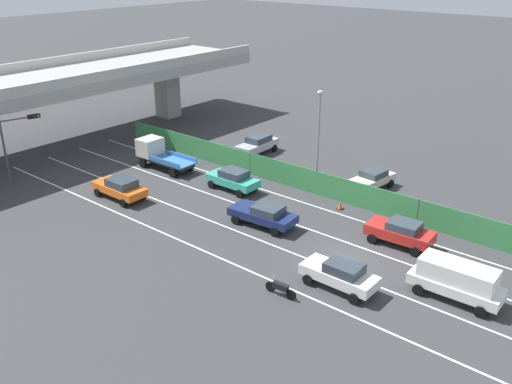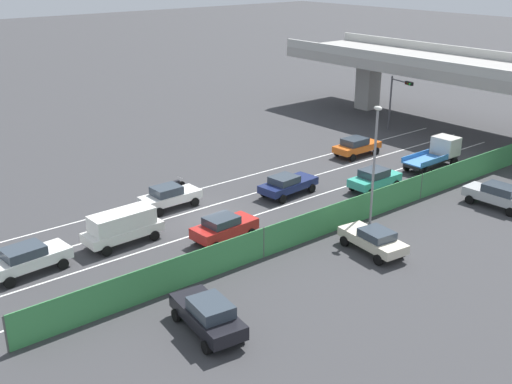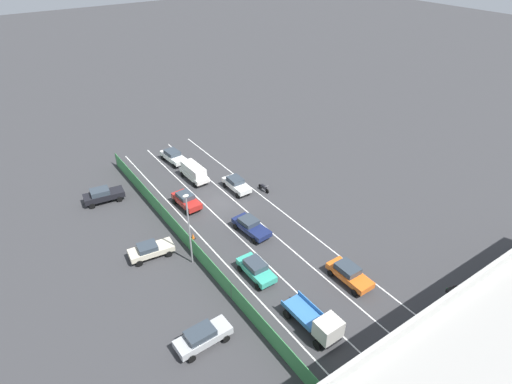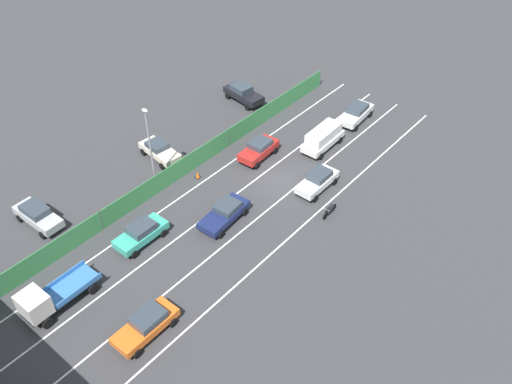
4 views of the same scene
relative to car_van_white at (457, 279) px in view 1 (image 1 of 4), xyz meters
The scene contains 20 objects.
ground_plane 6.65m from the car_van_white, 89.45° to the left, with size 300.00×300.00×0.00m, color #38383A.
lane_line_left_edge 13.80m from the car_van_white, 110.98° to the left, with size 0.14×48.61×0.01m, color silver.
lane_line_mid_left 12.99m from the car_van_white, 97.10° to the left, with size 0.14×48.61×0.01m, color silver.
lane_line_mid_right 13.01m from the car_van_white, 82.35° to the left, with size 0.14×48.61×0.01m, color silver.
lane_line_right_edge 13.85m from the car_van_white, 68.54° to the left, with size 0.14×48.61×0.01m, color silver.
elevated_overpass 39.42m from the car_van_white, 89.91° to the left, with size 46.22×10.13×7.48m.
green_fence 14.60m from the car_van_white, 61.58° to the left, with size 0.10×44.71×1.90m.
car_van_white is the anchor object (origin of this frame).
car_taxi_teal 19.49m from the car_van_white, 79.48° to the left, with size 1.99×4.31×1.65m.
car_sedan_red 6.18m from the car_van_white, 54.13° to the left, with size 2.18×4.30×1.66m.
car_hatchback_white 6.11m from the car_van_white, 120.53° to the left, with size 1.94×4.30×1.65m.
car_taxi_orange 24.74m from the car_van_white, 97.28° to the left, with size 2.05×4.54×1.63m.
car_sedan_navy 13.35m from the car_van_white, 89.09° to the left, with size 2.38×4.82×1.53m.
flatbed_truck_blue 27.77m from the car_van_white, 83.31° to the left, with size 2.29×5.51×2.38m.
motorcycle 9.36m from the car_van_white, 128.31° to the left, with size 0.60×1.95×0.93m.
parked_sedan_cream 15.18m from the car_van_white, 45.97° to the left, with size 4.55×2.39×1.52m.
parked_wagon_silver 25.74m from the car_van_white, 63.84° to the left, with size 4.58×2.03×1.68m.
traffic_light 34.06m from the car_van_white, 100.18° to the left, with size 3.12×1.00×5.47m.
street_lamp 16.37m from the car_van_white, 61.65° to the left, with size 0.60×0.36×7.90m.
traffic_cone 12.28m from the car_van_white, 61.64° to the left, with size 0.47×0.47×0.65m.
Camera 1 is at (-26.34, -14.55, 17.06)m, focal length 39.15 mm.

